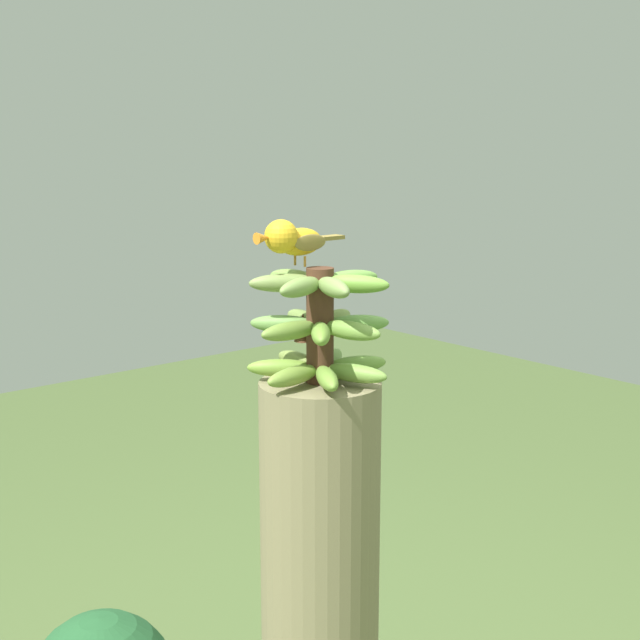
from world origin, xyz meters
name	(u,v)px	position (x,y,z in m)	size (l,w,h in m)	color
banana_tree	(320,622)	(0.00, 0.00, 0.52)	(0.25, 0.25, 1.05)	#847A56
banana_bunch	(320,326)	(0.00, 0.00, 1.16)	(0.29, 0.29, 0.23)	#4C2D1E
perched_bird	(291,239)	(-0.03, 0.05, 1.33)	(0.22, 0.07, 0.10)	#C68933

